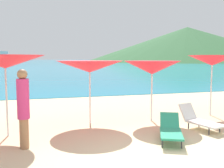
# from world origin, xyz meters

# --- Properties ---
(ground_plane) EXTENTS (50.00, 100.00, 0.30)m
(ground_plane) POSITION_xyz_m (0.00, 10.00, -0.15)
(ground_plane) COLOR beige
(ocean_water) EXTENTS (650.00, 440.00, 0.02)m
(ocean_water) POSITION_xyz_m (0.00, 229.29, 0.01)
(ocean_water) COLOR teal
(ocean_water) RESTS_ON ground_plane
(headland_hill) EXTENTS (130.90, 130.90, 22.23)m
(headland_hill) POSITION_xyz_m (90.21, 144.24, 11.11)
(headland_hill) COLOR #2D5B33
(headland_hill) RESTS_ON ground_plane
(umbrella_1) EXTENTS (2.29, 2.29, 2.21)m
(umbrella_1) POSITION_xyz_m (-3.43, 2.79, 2.03)
(umbrella_1) COLOR silver
(umbrella_1) RESTS_ON ground_plane
(umbrella_2) EXTENTS (2.27, 2.27, 2.04)m
(umbrella_2) POSITION_xyz_m (-1.00, 3.55, 1.85)
(umbrella_2) COLOR silver
(umbrella_2) RESTS_ON ground_plane
(umbrella_3) EXTENTS (2.04, 2.04, 2.04)m
(umbrella_3) POSITION_xyz_m (1.10, 3.36, 1.81)
(umbrella_3) COLOR silver
(umbrella_3) RESTS_ON ground_plane
(umbrella_4) EXTENTS (1.78, 1.78, 2.23)m
(umbrella_4) POSITION_xyz_m (3.57, 3.52, 2.04)
(umbrella_4) COLOR silver
(umbrella_4) RESTS_ON ground_plane
(lounge_chair_1) EXTENTS (1.08, 1.53, 0.61)m
(lounge_chair_1) POSITION_xyz_m (0.64, 1.19, 0.31)
(lounge_chair_1) COLOR #268C66
(lounge_chair_1) RESTS_ON ground_plane
(lounge_chair_3) EXTENTS (0.89, 1.45, 0.70)m
(lounge_chair_3) POSITION_xyz_m (2.01, 1.95, 0.29)
(lounge_chair_3) COLOR white
(lounge_chair_3) RESTS_ON ground_plane
(beachgoer_1) EXTENTS (0.28, 0.28, 1.87)m
(beachgoer_1) POSITION_xyz_m (-2.94, 1.63, 1.02)
(beachgoer_1) COLOR #A3704C
(beachgoer_1) RESTS_ON ground_plane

